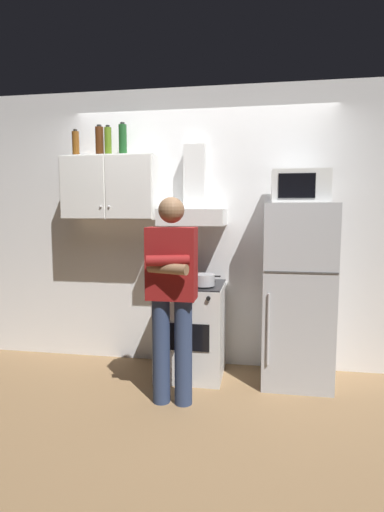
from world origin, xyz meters
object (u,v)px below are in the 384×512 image
upper_cabinet (111,188)px  bottle_rum_dark (100,141)px  range_hood (193,204)px  bottle_olive_oil (108,141)px  person_standing (172,293)px  bottle_beer_brown (76,144)px  refrigerator (297,294)px  cooking_pot (203,280)px  stove_oven (191,329)px  microwave (300,187)px  bottle_wine_green (123,140)px

upper_cabinet → bottle_rum_dark: 0.45m
range_hood → bottle_olive_oil: 1.00m
person_standing → bottle_beer_brown: bearing=146.4°
upper_cabinet → bottle_rum_dark: (-0.11, 0.00, 0.44)m
person_standing → bottle_olive_oil: 1.65m
upper_cabinet → refrigerator: size_ratio=0.56×
bottle_olive_oil → bottle_rum_dark: bearing=161.5°
bottle_olive_oil → bottle_beer_brown: bottle_olive_oil is taller
bottle_olive_oil → bottle_rum_dark: (-0.10, 0.03, 0.01)m
cooking_pot → bottle_olive_oil: size_ratio=1.09×
cooking_pot → upper_cabinet: bearing=165.3°
stove_oven → bottle_olive_oil: bottle_olive_oil is taller
bottle_beer_brown → range_hood: bearing=0.1°
microwave → bottle_beer_brown: bottle_beer_brown is taller
bottle_wine_green → person_standing: bearing=-49.9°
stove_oven → bottle_rum_dark: 1.98m
person_standing → bottle_rum_dark: size_ratio=5.61×
bottle_rum_dark → bottle_olive_oil: bearing=-18.5°
refrigerator → microwave: size_ratio=3.33×
microwave → bottle_wine_green: bearing=175.6°
microwave → bottle_wine_green: size_ratio=1.54×
cooking_pot → bottle_beer_brown: 1.80m
bottle_beer_brown → bottle_rum_dark: size_ratio=0.88×
bottle_olive_oil → bottle_beer_brown: 0.34m
bottle_olive_oil → bottle_beer_brown: (-0.34, 0.03, -0.01)m
bottle_beer_brown → bottle_rum_dark: bottle_rum_dark is taller
upper_cabinet → range_hood: range_hood is taller
bottle_beer_brown → bottle_wine_green: size_ratio=0.83×
upper_cabinet → refrigerator: (1.75, -0.12, -0.95)m
bottle_wine_green → bottle_rum_dark: bottle_wine_green is taller
cooking_pot → bottle_olive_oil: bottle_olive_oil is taller
upper_cabinet → bottle_rum_dark: bottle_rum_dark is taller
range_hood → bottle_wine_green: 0.91m
person_standing → bottle_rum_dark: bearing=139.5°
stove_oven → cooking_pot: (0.13, -0.12, 0.49)m
person_standing → bottle_rum_dark: bottle_rum_dark is taller
stove_oven → bottle_rum_dark: bottle_rum_dark is taller
stove_oven → upper_cabinet: bearing=171.1°
microwave → bottle_wine_green: 1.70m
person_standing → bottle_wine_green: bottle_wine_green is taller
range_hood → refrigerator: 1.25m
microwave → bottle_wine_green: (-1.63, 0.13, 0.46)m
stove_oven → cooking_pot: cooking_pot is taller
microwave → bottle_rum_dark: 1.91m
bottle_rum_dark → range_hood: bearing=0.0°
upper_cabinet → bottle_olive_oil: size_ratio=3.22×
microwave → person_standing: 1.45m
stove_oven → bottle_wine_green: bottle_wine_green is taller
upper_cabinet → cooking_pot: size_ratio=2.96×
stove_oven → bottle_beer_brown: bottle_beer_brown is taller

